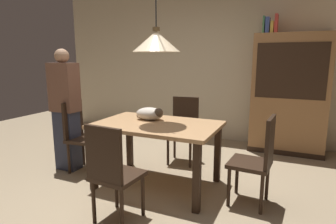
{
  "coord_description": "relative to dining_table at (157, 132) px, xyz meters",
  "views": [
    {
      "loc": [
        1.33,
        -2.42,
        1.49
      ],
      "look_at": [
        -0.03,
        0.59,
        0.85
      ],
      "focal_mm": 30.22,
      "sensor_mm": 36.0,
      "label": 1
    }
  ],
  "objects": [
    {
      "name": "book_green_slim",
      "position": [
        0.9,
        1.93,
        1.33
      ],
      "size": [
        0.03,
        0.2,
        0.26
      ],
      "primitive_type": "cube",
      "color": "#427A4C",
      "rests_on": "hutch_bookcase"
    },
    {
      "name": "person_standing",
      "position": [
        -1.32,
        -0.04,
        0.16
      ],
      "size": [
        0.36,
        0.22,
        1.6
      ],
      "color": "#2D3347",
      "rests_on": "ground"
    },
    {
      "name": "hutch_bookcase",
      "position": [
        1.33,
        1.93,
        0.24
      ],
      "size": [
        1.12,
        0.45,
        1.85
      ],
      "color": "olive",
      "rests_on": "ground"
    },
    {
      "name": "chair_right_side",
      "position": [
        1.13,
        -0.01,
        -0.14
      ],
      "size": [
        0.42,
        0.42,
        0.93
      ],
      "color": "black",
      "rests_on": "ground"
    },
    {
      "name": "book_yellow_short",
      "position": [
        1.02,
        1.93,
        1.29
      ],
      "size": [
        0.04,
        0.2,
        0.18
      ],
      "primitive_type": "cube",
      "color": "gold",
      "rests_on": "hutch_bookcase"
    },
    {
      "name": "dining_table",
      "position": [
        0.0,
        0.0,
        0.0
      ],
      "size": [
        1.4,
        0.9,
        0.75
      ],
      "color": "tan",
      "rests_on": "ground"
    },
    {
      "name": "chair_far_back",
      "position": [
        -0.01,
        0.88,
        -0.14
      ],
      "size": [
        0.44,
        0.44,
        0.93
      ],
      "color": "black",
      "rests_on": "ground"
    },
    {
      "name": "pendant_lamp",
      "position": [
        -0.0,
        0.0,
        1.01
      ],
      "size": [
        0.52,
        0.52,
        1.3
      ],
      "color": "beige"
    },
    {
      "name": "book_red_tall",
      "position": [
        1.08,
        1.93,
        1.34
      ],
      "size": [
        0.04,
        0.22,
        0.28
      ],
      "primitive_type": "cube",
      "color": "#B73833",
      "rests_on": "hutch_bookcase"
    },
    {
      "name": "book_blue_wide",
      "position": [
        0.96,
        1.93,
        1.32
      ],
      "size": [
        0.06,
        0.24,
        0.24
      ],
      "primitive_type": "cube",
      "color": "#384C93",
      "rests_on": "hutch_bookcase"
    },
    {
      "name": "chair_near_front",
      "position": [
        -0.01,
        -0.88,
        -0.14
      ],
      "size": [
        0.43,
        0.43,
        0.93
      ],
      "color": "black",
      "rests_on": "ground"
    },
    {
      "name": "cat_sleeping",
      "position": [
        -0.15,
        0.13,
        0.18
      ],
      "size": [
        0.39,
        0.25,
        0.16
      ],
      "color": "beige",
      "rests_on": "dining_table"
    },
    {
      "name": "back_wall",
      "position": [
        0.08,
        2.26,
        0.8
      ],
      "size": [
        6.4,
        0.1,
        2.9
      ],
      "primitive_type": "cube",
      "color": "beige",
      "rests_on": "ground"
    },
    {
      "name": "ground",
      "position": [
        0.08,
        -0.39,
        -0.65
      ],
      "size": [
        10.0,
        10.0,
        0.0
      ],
      "primitive_type": "plane",
      "color": "#998466"
    },
    {
      "name": "chair_left_side",
      "position": [
        -1.13,
        -0.01,
        -0.14
      ],
      "size": [
        0.44,
        0.44,
        0.93
      ],
      "color": "black",
      "rests_on": "ground"
    }
  ]
}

